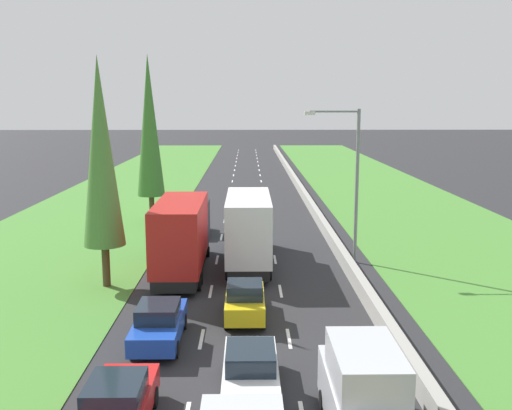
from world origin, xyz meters
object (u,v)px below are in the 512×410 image
(red_sedan_left_lane, at_px, (117,406))
(blue_sedan_left_lane, at_px, (159,323))
(green_hatchback_left_lane, at_px, (195,223))
(poplar_tree_second, at_px, (101,153))
(yellow_hatchback_centre_lane, at_px, (245,300))
(white_sedan_centre_lane, at_px, (251,371))
(white_box_truck_centre_lane, at_px, (248,228))
(street_light_mast, at_px, (351,175))
(red_box_truck_left_lane, at_px, (183,235))
(silver_van_right_lane, at_px, (363,393))
(poplar_tree_third, at_px, (149,126))

(red_sedan_left_lane, distance_m, blue_sedan_left_lane, 6.35)
(red_sedan_left_lane, distance_m, green_hatchback_left_lane, 25.72)
(red_sedan_left_lane, xyz_separation_m, poplar_tree_second, (-3.53, 13.58, 6.06))
(yellow_hatchback_centre_lane, xyz_separation_m, poplar_tree_second, (-7.13, 4.69, 6.03))
(green_hatchback_left_lane, bearing_deg, white_sedan_centre_lane, -80.66)
(red_sedan_left_lane, xyz_separation_m, white_sedan_centre_lane, (3.81, 2.16, 0.00))
(blue_sedan_left_lane, bearing_deg, white_box_truck_centre_lane, 72.69)
(white_sedan_centre_lane, xyz_separation_m, white_box_truck_centre_lane, (-0.04, 15.49, 1.37))
(white_sedan_centre_lane, relative_size, yellow_hatchback_centre_lane, 1.15)
(green_hatchback_left_lane, height_order, street_light_mast, street_light_mast)
(red_box_truck_left_lane, xyz_separation_m, street_light_mast, (9.58, 2.10, 3.05))
(blue_sedan_left_lane, xyz_separation_m, street_light_mast, (9.47, 11.66, 4.42))
(street_light_mast, bearing_deg, red_sedan_left_lane, -118.36)
(blue_sedan_left_lane, distance_m, silver_van_right_lane, 9.55)
(blue_sedan_left_lane, bearing_deg, silver_van_right_lane, -45.63)
(street_light_mast, bearing_deg, poplar_tree_third, 138.92)
(poplar_tree_second, distance_m, street_light_mast, 14.07)
(white_sedan_centre_lane, relative_size, red_box_truck_left_lane, 0.48)
(white_sedan_centre_lane, distance_m, blue_sedan_left_lane, 5.50)
(red_box_truck_left_lane, bearing_deg, poplar_tree_second, -147.63)
(white_box_truck_centre_lane, distance_m, poplar_tree_third, 15.30)
(red_box_truck_left_lane, bearing_deg, poplar_tree_third, 105.88)
(red_box_truck_left_lane, distance_m, street_light_mast, 10.27)
(red_sedan_left_lane, xyz_separation_m, red_box_truck_left_lane, (0.15, 15.91, 1.37))
(white_sedan_centre_lane, xyz_separation_m, street_light_mast, (5.91, 15.85, 4.42))
(white_sedan_centre_lane, bearing_deg, red_box_truck_left_lane, 104.94)
(green_hatchback_left_lane, bearing_deg, yellow_hatchback_centre_lane, -77.72)
(yellow_hatchback_centre_lane, distance_m, green_hatchback_left_lane, 17.22)
(silver_van_right_lane, bearing_deg, green_hatchback_left_lane, 104.91)
(poplar_tree_third, height_order, street_light_mast, poplar_tree_third)
(green_hatchback_left_lane, bearing_deg, white_box_truck_centre_lane, -64.58)
(red_sedan_left_lane, xyz_separation_m, silver_van_right_lane, (6.91, -0.47, 0.59))
(green_hatchback_left_lane, bearing_deg, poplar_tree_third, 132.51)
(white_sedan_centre_lane, bearing_deg, green_hatchback_left_lane, 99.34)
(red_box_truck_left_lane, xyz_separation_m, silver_van_right_lane, (6.77, -16.38, -0.78))
(white_sedan_centre_lane, distance_m, poplar_tree_third, 29.46)
(poplar_tree_second, height_order, poplar_tree_third, poplar_tree_third)
(blue_sedan_left_lane, distance_m, white_box_truck_centre_lane, 11.92)
(green_hatchback_left_lane, xyz_separation_m, poplar_tree_third, (-3.75, 4.09, 6.73))
(red_sedan_left_lane, bearing_deg, blue_sedan_left_lane, 87.77)
(poplar_tree_third, bearing_deg, silver_van_right_lane, -70.49)
(yellow_hatchback_centre_lane, xyz_separation_m, red_box_truck_left_lane, (-3.46, 7.02, 1.35))
(white_sedan_centre_lane, xyz_separation_m, yellow_hatchback_centre_lane, (-0.21, 6.73, 0.02))
(red_sedan_left_lane, bearing_deg, silver_van_right_lane, -3.85)
(white_sedan_centre_lane, xyz_separation_m, green_hatchback_left_lane, (-3.87, 23.56, 0.02))
(yellow_hatchback_centre_lane, height_order, blue_sedan_left_lane, yellow_hatchback_centre_lane)
(yellow_hatchback_centre_lane, relative_size, white_box_truck_centre_lane, 0.41)
(red_sedan_left_lane, height_order, green_hatchback_left_lane, green_hatchback_left_lane)
(white_box_truck_centre_lane, bearing_deg, silver_van_right_lane, -80.16)
(poplar_tree_third, bearing_deg, red_sedan_left_lane, -82.72)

